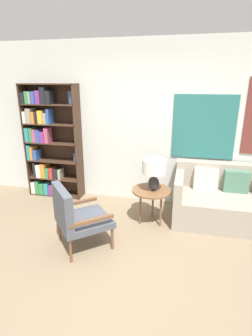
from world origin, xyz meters
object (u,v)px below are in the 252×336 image
Objects in this scene: bookshelf at (47,142)px; armchair at (75,215)px; couch at (235,202)px; side_table at (152,193)px; table_lamp at (154,169)px.

bookshelf reaches higher than armchair.
bookshelf reaches higher than couch.
couch is 1.29m from side_table.
couch is at bearing -5.01° from bookshelf.
bookshelf is 2.16m from side_table.
couch is 1.37m from table_lamp.
couch reaches higher than side_table.
couch is (3.23, -0.28, -0.69)m from bookshelf.
side_table is at bearing -17.33° from bookshelf.
table_lamp is at bearing -17.46° from bookshelf.
table_lamp reaches higher than couch.
couch is 3.85× the size of table_lamp.
bookshelf is 2.35× the size of armchair.
side_table is 0.37m from table_lamp.
side_table is (2.00, -0.62, -0.53)m from bookshelf.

